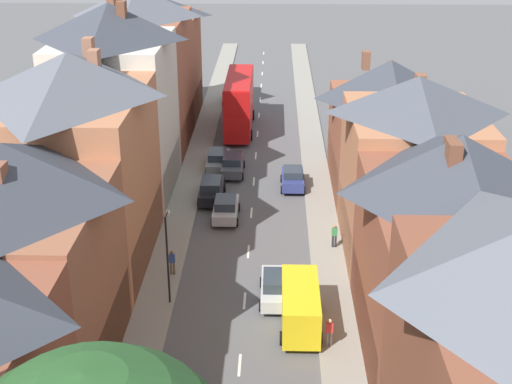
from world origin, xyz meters
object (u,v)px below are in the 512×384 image
(car_mid_white, at_px, (276,287))
(delivery_van, at_px, (300,306))
(street_lamp, at_px, (168,253))
(car_parked_left_a, at_px, (218,160))
(pedestrian_far_left, at_px, (334,235))
(pedestrian_mid_right, at_px, (172,261))
(car_near_silver, at_px, (226,208))
(car_parked_left_b, at_px, (233,164))
(pedestrian_mid_left, at_px, (329,331))
(car_parked_right_a, at_px, (293,178))
(car_far_grey, at_px, (211,189))
(double_decker_bus_lead, at_px, (239,102))
(car_near_blue, at_px, (232,96))

(car_mid_white, xyz_separation_m, delivery_van, (1.30, -2.79, 0.52))
(car_mid_white, bearing_deg, street_lamp, -174.99)
(car_parked_left_a, distance_m, pedestrian_far_left, 16.60)
(car_parked_left_a, height_order, pedestrian_mid_right, pedestrian_mid_right)
(car_near_silver, bearing_deg, car_parked_left_a, 97.65)
(street_lamp, bearing_deg, car_parked_left_b, 83.01)
(pedestrian_mid_left, bearing_deg, street_lamp, 154.85)
(pedestrian_far_left, bearing_deg, car_parked_right_a, 103.83)
(car_far_grey, relative_size, street_lamp, 0.83)
(street_lamp, bearing_deg, car_parked_left_a, 86.86)
(double_decker_bus_lead, height_order, pedestrian_mid_left, double_decker_bus_lead)
(car_mid_white, bearing_deg, car_far_grey, 109.17)
(delivery_van, height_order, pedestrian_mid_right, delivery_van)
(double_decker_bus_lead, xyz_separation_m, car_far_grey, (-1.29, -16.87, -1.97))
(double_decker_bus_lead, xyz_separation_m, car_mid_white, (3.61, -30.96, -1.99))
(car_near_silver, distance_m, car_mid_white, 11.35)
(car_near_blue, distance_m, pedestrian_far_left, 34.99)
(pedestrian_mid_left, relative_size, street_lamp, 0.29)
(car_parked_left_a, xyz_separation_m, car_far_grey, (-0.00, -6.36, 0.01))
(car_parked_left_a, height_order, car_mid_white, car_parked_left_a)
(car_mid_white, xyz_separation_m, pedestrian_mid_left, (2.74, -4.66, 0.21))
(car_parked_left_b, xyz_separation_m, pedestrian_mid_right, (-2.71, -16.98, 0.19))
(pedestrian_mid_right, height_order, pedestrian_far_left, same)
(pedestrian_far_left, relative_size, street_lamp, 0.29)
(car_parked_left_b, distance_m, pedestrian_far_left, 15.06)
(car_parked_left_a, bearing_deg, pedestrian_mid_left, -73.08)
(car_parked_right_a, bearing_deg, car_far_grey, -158.58)
(pedestrian_far_left, bearing_deg, pedestrian_mid_left, -95.59)
(pedestrian_far_left, bearing_deg, delivery_van, -105.40)
(double_decker_bus_lead, height_order, car_mid_white, double_decker_bus_lead)
(car_parked_left_b, relative_size, delivery_van, 0.87)
(delivery_van, xyz_separation_m, street_lamp, (-7.35, 2.26, 1.90))
(car_near_blue, bearing_deg, car_parked_left_b, -86.42)
(car_parked_left_a, xyz_separation_m, street_lamp, (-1.15, -20.98, 2.40))
(street_lamp, bearing_deg, pedestrian_mid_left, -25.15)
(double_decker_bus_lead, relative_size, car_parked_left_b, 2.40)
(car_mid_white, bearing_deg, car_parked_right_a, 85.50)
(delivery_van, xyz_separation_m, pedestrian_far_left, (2.51, 9.11, -0.30))
(car_mid_white, relative_size, pedestrian_mid_right, 2.63)
(car_near_silver, distance_m, car_far_grey, 3.57)
(car_near_blue, bearing_deg, car_mid_white, -83.05)
(car_near_blue, bearing_deg, pedestrian_mid_left, -80.34)
(pedestrian_mid_left, xyz_separation_m, street_lamp, (-8.79, 4.13, 2.21))
(pedestrian_mid_left, bearing_deg, car_parked_left_a, 106.92)
(car_parked_left_b, relative_size, pedestrian_far_left, 2.80)
(car_near_blue, distance_m, car_parked_left_a, 19.76)
(car_near_blue, relative_size, delivery_van, 0.86)
(double_decker_bus_lead, bearing_deg, car_mid_white, -83.35)
(car_mid_white, bearing_deg, double_decker_bus_lead, 96.65)
(car_near_silver, bearing_deg, car_parked_right_a, 49.60)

